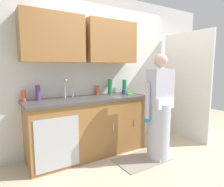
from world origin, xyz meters
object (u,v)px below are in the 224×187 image
(sponge, at_px, (130,94))
(bottle_cleaner_spray, at_px, (38,93))
(bottle_water_short, at_px, (125,86))
(bottle_dish_liquid, at_px, (97,90))
(cup_by_sink, at_px, (124,92))
(sink, at_px, (71,100))
(knife_on_counter, at_px, (114,97))
(person_at_sink, at_px, (159,115))
(bottle_water_tall, at_px, (23,96))
(bottle_soap, at_px, (110,87))

(sponge, bearing_deg, bottle_cleaner_spray, 169.43)
(bottle_water_short, distance_m, sponge, 0.32)
(bottle_dish_liquid, distance_m, cup_by_sink, 0.48)
(bottle_cleaner_spray, bearing_deg, cup_by_sink, -6.05)
(sink, height_order, knife_on_counter, sink)
(person_at_sink, distance_m, bottle_water_tall, 2.03)
(person_at_sink, relative_size, bottle_water_short, 6.51)
(sink, relative_size, bottle_water_short, 2.01)
(bottle_water_short, bearing_deg, bottle_dish_liquid, 175.99)
(bottle_cleaner_spray, relative_size, knife_on_counter, 0.93)
(bottle_cleaner_spray, height_order, cup_by_sink, bottle_cleaner_spray)
(bottle_water_short, xyz_separation_m, bottle_cleaner_spray, (-1.58, -0.01, -0.01))
(bottle_soap, distance_m, knife_on_counter, 0.43)
(bottle_dish_liquid, xyz_separation_m, bottle_water_tall, (-1.21, -0.01, -0.00))
(sink, xyz_separation_m, bottle_dish_liquid, (0.58, 0.22, 0.10))
(knife_on_counter, bearing_deg, bottle_dish_liquid, 158.94)
(sink, bearing_deg, person_at_sink, -33.04)
(bottle_water_short, bearing_deg, person_at_sink, -90.49)
(cup_by_sink, xyz_separation_m, sponge, (0.04, -0.12, -0.03))
(bottle_dish_liquid, distance_m, knife_on_counter, 0.44)
(bottle_dish_liquid, xyz_separation_m, cup_by_sink, (0.43, -0.20, -0.04))
(sink, bearing_deg, sponge, -5.43)
(bottle_cleaner_spray, distance_m, bottle_soap, 1.25)
(bottle_dish_liquid, height_order, bottle_water_short, bottle_water_short)
(person_at_sink, height_order, cup_by_sink, person_at_sink)
(bottle_cleaner_spray, xyz_separation_m, sponge, (1.49, -0.28, -0.10))
(bottle_dish_liquid, relative_size, bottle_cleaner_spray, 0.73)
(bottle_water_short, xyz_separation_m, bottle_soap, (-0.33, -0.01, 0.01))
(person_at_sink, height_order, sponge, person_at_sink)
(bottle_water_short, bearing_deg, bottle_soap, -177.72)
(bottle_water_tall, relative_size, cup_by_sink, 1.95)
(bottle_water_tall, relative_size, knife_on_counter, 0.68)
(bottle_dish_liquid, bearing_deg, bottle_cleaner_spray, -177.35)
(bottle_cleaner_spray, xyz_separation_m, knife_on_counter, (1.09, -0.38, -0.11))
(sink, xyz_separation_m, bottle_water_tall, (-0.63, 0.21, 0.10))
(sink, height_order, bottle_soap, sink)
(sink, distance_m, bottle_water_short, 1.17)
(bottle_dish_liquid, bearing_deg, cup_by_sink, -24.78)
(bottle_soap, distance_m, bottle_water_tall, 1.44)
(bottle_water_tall, distance_m, knife_on_counter, 1.35)
(sink, distance_m, bottle_cleaner_spray, 0.49)
(sink, height_order, sponge, sink)
(cup_by_sink, distance_m, knife_on_counter, 0.43)
(bottle_water_short, bearing_deg, cup_by_sink, -129.57)
(person_at_sink, height_order, bottle_cleaner_spray, person_at_sink)
(bottle_water_tall, bearing_deg, knife_on_counter, -17.98)
(person_at_sink, xyz_separation_m, bottle_soap, (-0.33, 0.91, 0.38))
(bottle_cleaner_spray, bearing_deg, person_at_sink, -30.24)
(person_at_sink, height_order, bottle_water_tall, person_at_sink)
(person_at_sink, bearing_deg, bottle_dish_liquid, 120.10)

